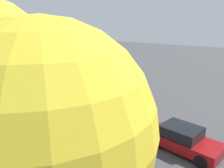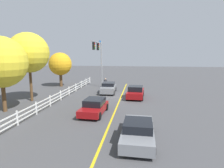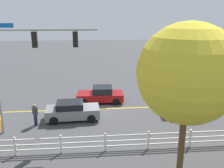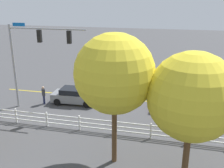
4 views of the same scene
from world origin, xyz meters
The scene contains 9 objects.
ground_plane centered at (0.00, 0.00, 0.00)m, with size 120.00×120.00×0.00m, color #444447.
lane_center_stripe centered at (-4.00, 0.00, 0.00)m, with size 28.00×0.16×0.01m, color gold.
signal_assembly centered at (4.59, 3.80, 5.14)m, with size 6.70×0.38×7.36m.
car_1 centered at (-7.31, 1.74, 0.66)m, with size 4.01×2.06×1.35m.
car_2 centered at (1.86, 1.94, 0.70)m, with size 4.13×2.03×1.43m.
car_3 centered at (-0.52, -1.78, 0.69)m, with size 4.33×2.17×1.47m.
pedestrian centered at (4.47, 2.82, 0.93)m, with size 0.45×0.48×1.69m.
white_rail_fence centered at (-3.00, 6.74, 0.60)m, with size 26.10×0.10×1.15m.
tree_1 centered at (-7.80, 10.10, 4.55)m, with size 4.62×4.62×6.88m.
Camera 1 is at (-11.64, 12.34, 6.66)m, focal length 35.21 mm.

